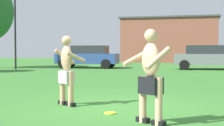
% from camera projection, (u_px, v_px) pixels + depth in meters
% --- Properties ---
extents(ground_plane, '(80.00, 80.00, 0.00)m').
position_uv_depth(ground_plane, '(115.00, 106.00, 7.79)').
color(ground_plane, '#38752D').
extents(player_near, '(0.86, 0.71, 1.67)m').
position_uv_depth(player_near, '(150.00, 74.00, 5.90)').
color(player_near, black).
rests_on(player_near, ground_plane).
extents(player_in_gray, '(0.77, 0.72, 1.63)m').
position_uv_depth(player_in_gray, '(67.00, 69.00, 7.89)').
color(player_in_gray, black).
rests_on(player_in_gray, ground_plane).
extents(frisbee, '(0.25, 0.25, 0.03)m').
position_uv_depth(frisbee, '(110.00, 113.00, 6.90)').
color(frisbee, yellow).
rests_on(frisbee, ground_plane).
extents(car_blue_near_post, '(4.41, 2.25, 1.58)m').
position_uv_depth(car_blue_near_post, '(88.00, 56.00, 23.91)').
color(car_blue_near_post, '#2D478C').
rests_on(car_blue_near_post, ground_plane).
extents(car_gray_mid_lot, '(4.40, 2.23, 1.58)m').
position_uv_depth(car_gray_mid_lot, '(207.00, 57.00, 22.08)').
color(car_gray_mid_lot, slate).
rests_on(car_gray_mid_lot, ground_plane).
extents(lamp_post, '(0.60, 0.24, 5.76)m').
position_uv_depth(lamp_post, '(15.00, 16.00, 22.13)').
color(lamp_post, black).
rests_on(lamp_post, ground_plane).
extents(outbuilding_behind_lot, '(9.85, 6.94, 4.58)m').
position_uv_depth(outbuilding_behind_lot, '(170.00, 40.00, 36.11)').
color(outbuilding_behind_lot, brown).
rests_on(outbuilding_behind_lot, ground_plane).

